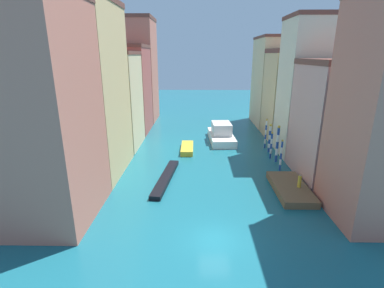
# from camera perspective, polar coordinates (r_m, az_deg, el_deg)

# --- Properties ---
(ground_plane) EXTENTS (154.00, 154.00, 0.00)m
(ground_plane) POSITION_cam_1_polar(r_m,az_deg,el_deg) (46.12, 2.81, -0.38)
(ground_plane) COLOR #196070
(building_left_0) EXTENTS (7.49, 9.45, 19.12)m
(building_left_0) POSITION_cam_1_polar(r_m,az_deg,el_deg) (26.76, -27.80, 5.70)
(building_left_0) COLOR #C6705B
(building_left_0) RESTS_ON ground
(building_left_1) EXTENTS (7.49, 11.17, 20.15)m
(building_left_1) POSITION_cam_1_polar(r_m,az_deg,el_deg) (35.91, -20.24, 9.97)
(building_left_1) COLOR #DBB77A
(building_left_1) RESTS_ON ground
(building_left_2) EXTENTS (7.49, 9.15, 14.62)m
(building_left_2) POSITION_cam_1_polar(r_m,az_deg,el_deg) (46.17, -15.29, 8.38)
(building_left_2) COLOR beige
(building_left_2) RESTS_ON ground
(building_left_3) EXTENTS (7.49, 9.51, 15.86)m
(building_left_3) POSITION_cam_1_polar(r_m,az_deg,el_deg) (55.29, -12.62, 10.63)
(building_left_3) COLOR #B25147
(building_left_3) RESTS_ON ground
(building_left_4) EXTENTS (7.49, 9.70, 21.60)m
(building_left_4) POSITION_cam_1_polar(r_m,az_deg,el_deg) (64.78, -10.73, 14.24)
(building_left_4) COLOR #C6705B
(building_left_4) RESTS_ON ground
(building_right_1) EXTENTS (7.49, 9.77, 13.67)m
(building_right_1) POSITION_cam_1_polar(r_m,az_deg,el_deg) (36.55, 26.66, 4.13)
(building_right_1) COLOR tan
(building_right_1) RESTS_ON ground
(building_right_2) EXTENTS (7.49, 7.22, 19.19)m
(building_right_2) POSITION_cam_1_polar(r_m,az_deg,el_deg) (43.88, 22.48, 10.27)
(building_right_2) COLOR beige
(building_right_2) RESTS_ON ground
(building_right_3) EXTENTS (7.49, 9.02, 15.06)m
(building_right_3) POSITION_cam_1_polar(r_m,az_deg,el_deg) (52.07, 18.92, 9.28)
(building_right_3) COLOR #DBB77A
(building_right_3) RESTS_ON ground
(building_right_4) EXTENTS (7.49, 11.59, 17.63)m
(building_right_4) POSITION_cam_1_polar(r_m,az_deg,el_deg) (62.00, 16.13, 11.89)
(building_right_4) COLOR beige
(building_right_4) RESTS_ON ground
(waterfront_dock) EXTENTS (3.42, 7.63, 0.73)m
(waterfront_dock) POSITION_cam_1_polar(r_m,az_deg,el_deg) (32.77, 19.08, -8.37)
(waterfront_dock) COLOR brown
(waterfront_dock) RESTS_ON ground
(person_on_dock) EXTENTS (0.36, 0.36, 1.51)m
(person_on_dock) POSITION_cam_1_polar(r_m,az_deg,el_deg) (32.18, 20.72, -6.95)
(person_on_dock) COLOR gold
(person_on_dock) RESTS_ON waterfront_dock
(mooring_pole_0) EXTENTS (0.27, 0.27, 4.12)m
(mooring_pole_0) POSITION_cam_1_polar(r_m,az_deg,el_deg) (37.39, 17.39, -2.11)
(mooring_pole_0) COLOR #1E479E
(mooring_pole_0) RESTS_ON ground
(mooring_pole_1) EXTENTS (0.38, 0.38, 5.14)m
(mooring_pole_1) POSITION_cam_1_polar(r_m,az_deg,el_deg) (40.22, 16.72, 0.11)
(mooring_pole_1) COLOR #1E479E
(mooring_pole_1) RESTS_ON ground
(mooring_pole_2) EXTENTS (0.29, 0.29, 3.92)m
(mooring_pole_2) POSITION_cam_1_polar(r_m,az_deg,el_deg) (41.45, 15.56, -0.18)
(mooring_pole_2) COLOR #1E479E
(mooring_pole_2) RESTS_ON ground
(mooring_pole_3) EXTENTS (0.39, 0.39, 4.35)m
(mooring_pole_3) POSITION_cam_1_polar(r_m,az_deg,el_deg) (44.12, 15.28, 1.21)
(mooring_pole_3) COLOR #1E479E
(mooring_pole_3) RESTS_ON ground
(mooring_pole_4) EXTENTS (0.29, 0.29, 4.68)m
(mooring_pole_4) POSITION_cam_1_polar(r_m,az_deg,el_deg) (45.82, 14.53, 2.06)
(mooring_pole_4) COLOR #1E479E
(mooring_pole_4) RESTS_ON ground
(vaporetto_white) EXTENTS (4.31, 9.63, 3.14)m
(vaporetto_white) POSITION_cam_1_polar(r_m,az_deg,el_deg) (48.75, 5.87, 1.98)
(vaporetto_white) COLOR white
(vaporetto_white) RESTS_ON ground
(gondola_black) EXTENTS (2.38, 10.40, 0.51)m
(gondola_black) POSITION_cam_1_polar(r_m,az_deg,el_deg) (33.86, -5.27, -6.76)
(gondola_black) COLOR black
(gondola_black) RESTS_ON ground
(motorboat_0) EXTENTS (1.83, 5.75, 0.77)m
(motorboat_0) POSITION_cam_1_polar(r_m,az_deg,el_deg) (43.71, -0.97, -0.85)
(motorboat_0) COLOR gold
(motorboat_0) RESTS_ON ground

